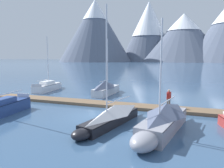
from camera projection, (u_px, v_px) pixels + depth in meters
The scene contains 11 objects.
ground_plane at pixel (93, 116), 17.65m from camera, with size 700.00×700.00×0.00m, color #38567A.
mountain_west_summit at pixel (95, 30), 218.52m from camera, with size 76.01×76.01×63.91m.
mountain_central_massif at pixel (149, 29), 231.94m from camera, with size 60.63×60.63×65.84m.
mountain_shoulder_ridge at pixel (183, 37), 215.99m from camera, with size 90.70×90.70×49.17m.
dock at pixel (107, 104), 21.45m from camera, with size 27.36×3.81×0.30m.
sailboat_nearest_berth at pixel (49, 86), 31.25m from camera, with size 1.90×6.77×7.98m.
sailboat_second_berth at pixel (0, 108), 17.70m from camera, with size 1.67×6.50×8.79m.
sailboat_mid_dock_port at pixel (107, 88), 27.88m from camera, with size 2.38×6.86×7.38m.
sailboat_mid_dock_starboard at pixel (111, 116), 15.29m from camera, with size 3.31×7.23×8.50m.
sailboat_far_berth at pixel (162, 120), 13.79m from camera, with size 3.58×7.82×7.30m.
person_on_dock at pixel (169, 97), 19.38m from camera, with size 0.41×0.48×1.69m.
Camera 1 is at (6.20, -16.07, 5.01)m, focal length 33.38 mm.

